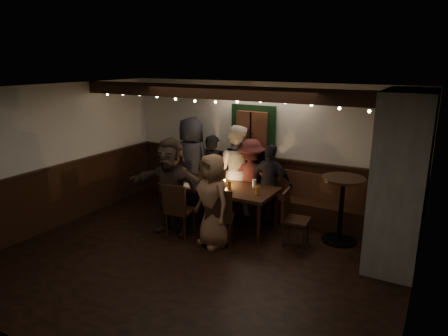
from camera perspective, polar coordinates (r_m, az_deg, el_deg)
The scene contains 13 objects.
room at distance 6.69m, azimuth 10.16°, elevation -1.75°, with size 6.02×5.01×2.62m.
dining_table at distance 7.37m, azimuth -0.78°, elevation -2.99°, with size 2.14×0.92×0.93m.
chair_near_left at distance 6.95m, azimuth -6.66°, elevation -5.56°, with size 0.48×0.48×0.97m.
chair_near_right at distance 6.58m, azimuth -0.66°, elevation -6.55°, with size 0.59×0.59×0.99m.
chair_end at distance 6.77m, azimuth 9.58°, elevation -6.51°, with size 0.45×0.45×0.92m.
high_top at distance 6.96m, azimuth 16.47°, elevation -4.60°, with size 0.71×0.71×1.13m.
person_a at distance 8.36m, azimuth -4.67°, elevation 0.86°, with size 0.92×0.60×1.87m, color #21222C.
person_b at distance 8.10m, azimuth -1.55°, elevation -0.69°, with size 0.57×0.37×1.57m, color black.
person_c at distance 7.92m, azimuth 1.69°, elevation -0.23°, with size 0.87×0.68×1.78m, color beige.
person_d at distance 7.79m, azimuth 3.85°, elevation -1.44°, with size 1.00×0.57×1.54m, color #461B1C.
person_e at distance 7.56m, azimuth 6.68°, elevation -2.22°, with size 0.88×0.36×1.50m, color black.
person_f at distance 7.03m, azimuth -7.56°, elevation -2.60°, with size 1.61×0.51×1.73m, color #34261F.
person_g at distance 6.53m, azimuth -1.62°, elevation -4.67°, with size 0.76×0.50×1.56m, color #886044.
Camera 1 is at (3.13, -4.65, 2.99)m, focal length 32.00 mm.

